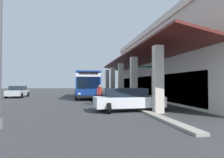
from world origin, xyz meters
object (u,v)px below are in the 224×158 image
pedestrian (100,94)px  lot_light_pole (0,35)px  parked_sedan_white (128,99)px  transit_bus (88,83)px  parked_sedan_silver (18,92)px  potted_palm (152,98)px

pedestrian → lot_light_pole: (8.26, -4.81, 2.77)m
pedestrian → parked_sedan_white: bearing=19.3°
transit_bus → parked_sedan_silver: bearing=-100.5°
pedestrian → lot_light_pole: 9.95m
parked_sedan_silver → pedestrian: 14.62m
transit_bus → potted_palm: transit_bus is taller
parked_sedan_white → potted_palm: (-1.12, 2.06, -0.00)m
parked_sedan_white → lot_light_pole: bearing=-55.9°
pedestrian → potted_palm: size_ratio=0.54×
pedestrian → transit_bus: bearing=-176.7°
potted_palm → lot_light_pole: (5.34, -8.29, 2.95)m
parked_sedan_white → potted_palm: 2.35m
transit_bus → lot_light_pole: bearing=-13.5°
pedestrian → lot_light_pole: size_ratio=0.24×
potted_palm → lot_light_pole: lot_light_pole is taller
lot_light_pole → transit_bus: bearing=166.5°
transit_bus → potted_palm: 13.13m
parked_sedan_silver → parked_sedan_white: 18.67m
parked_sedan_white → pedestrian: bearing=-160.7°
parked_sedan_silver → lot_light_pole: (19.43, 4.61, 2.95)m
pedestrian → lot_light_pole: lot_light_pole is taller
lot_light_pole → potted_palm: bearing=122.8°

